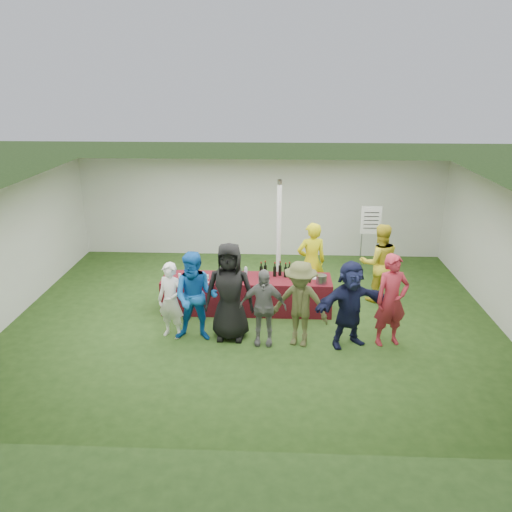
{
  "coord_description": "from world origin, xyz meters",
  "views": [
    {
      "loc": [
        0.48,
        -9.45,
        4.78
      ],
      "look_at": [
        0.03,
        0.36,
        1.25
      ],
      "focal_mm": 35.0,
      "sensor_mm": 36.0,
      "label": 1
    }
  ],
  "objects_px": {
    "customer_2": "(230,292)",
    "customer_6": "(391,300)",
    "customer_4": "(300,304)",
    "dump_bucket": "(321,279)",
    "staff_pourer": "(311,262)",
    "customer_1": "(196,297)",
    "customer_5": "(350,304)",
    "staff_back": "(379,263)",
    "customer_3": "(263,307)",
    "customer_0": "(171,301)",
    "wine_list_sign": "(371,225)",
    "serving_table": "(247,294)"
  },
  "relations": [
    {
      "from": "customer_6",
      "to": "dump_bucket",
      "type": "bearing_deg",
      "value": 122.1
    },
    {
      "from": "customer_1",
      "to": "customer_5",
      "type": "xyz_separation_m",
      "value": [
        2.88,
        -0.09,
        -0.05
      ]
    },
    {
      "from": "staff_pourer",
      "to": "customer_1",
      "type": "distance_m",
      "value": 2.97
    },
    {
      "from": "wine_list_sign",
      "to": "customer_3",
      "type": "relative_size",
      "value": 1.2
    },
    {
      "from": "customer_2",
      "to": "customer_6",
      "type": "relative_size",
      "value": 1.08
    },
    {
      "from": "customer_5",
      "to": "customer_6",
      "type": "xyz_separation_m",
      "value": [
        0.77,
        0.08,
        0.06
      ]
    },
    {
      "from": "customer_2",
      "to": "customer_6",
      "type": "xyz_separation_m",
      "value": [
        3.01,
        -0.09,
        -0.07
      ]
    },
    {
      "from": "dump_bucket",
      "to": "customer_6",
      "type": "bearing_deg",
      "value": -42.3
    },
    {
      "from": "customer_2",
      "to": "customer_3",
      "type": "bearing_deg",
      "value": -15.0
    },
    {
      "from": "serving_table",
      "to": "customer_2",
      "type": "xyz_separation_m",
      "value": [
        -0.24,
        -1.22,
        0.59
      ]
    },
    {
      "from": "customer_4",
      "to": "dump_bucket",
      "type": "bearing_deg",
      "value": 84.95
    },
    {
      "from": "serving_table",
      "to": "wine_list_sign",
      "type": "relative_size",
      "value": 2.0
    },
    {
      "from": "dump_bucket",
      "to": "wine_list_sign",
      "type": "xyz_separation_m",
      "value": [
        1.38,
        2.41,
        0.48
      ]
    },
    {
      "from": "customer_5",
      "to": "customer_3",
      "type": "bearing_deg",
      "value": 158.08
    },
    {
      "from": "customer_0",
      "to": "customer_6",
      "type": "distance_m",
      "value": 4.14
    },
    {
      "from": "customer_2",
      "to": "customer_3",
      "type": "distance_m",
      "value": 0.7
    },
    {
      "from": "customer_4",
      "to": "customer_5",
      "type": "bearing_deg",
      "value": 19.04
    },
    {
      "from": "staff_pourer",
      "to": "customer_4",
      "type": "distance_m",
      "value": 2.05
    },
    {
      "from": "staff_back",
      "to": "wine_list_sign",
      "type": "bearing_deg",
      "value": -97.56
    },
    {
      "from": "staff_back",
      "to": "customer_0",
      "type": "distance_m",
      "value": 4.67
    },
    {
      "from": "customer_2",
      "to": "customer_5",
      "type": "bearing_deg",
      "value": -2.38
    },
    {
      "from": "dump_bucket",
      "to": "customer_4",
      "type": "height_order",
      "value": "customer_4"
    },
    {
      "from": "staff_back",
      "to": "customer_2",
      "type": "xyz_separation_m",
      "value": [
        -3.15,
        -1.88,
        0.07
      ]
    },
    {
      "from": "customer_4",
      "to": "customer_5",
      "type": "relative_size",
      "value": 1.0
    },
    {
      "from": "staff_back",
      "to": "customer_3",
      "type": "height_order",
      "value": "staff_back"
    },
    {
      "from": "customer_5",
      "to": "customer_6",
      "type": "bearing_deg",
      "value": -16.9
    },
    {
      "from": "customer_1",
      "to": "customer_0",
      "type": "bearing_deg",
      "value": 171.72
    },
    {
      "from": "customer_2",
      "to": "customer_4",
      "type": "relative_size",
      "value": 1.16
    },
    {
      "from": "customer_0",
      "to": "customer_2",
      "type": "xyz_separation_m",
      "value": [
        1.13,
        -0.0,
        0.21
      ]
    },
    {
      "from": "wine_list_sign",
      "to": "customer_1",
      "type": "xyz_separation_m",
      "value": [
        -3.83,
        -3.5,
        -0.43
      ]
    },
    {
      "from": "staff_pourer",
      "to": "customer_4",
      "type": "bearing_deg",
      "value": 67.35
    },
    {
      "from": "customer_3",
      "to": "serving_table",
      "type": "bearing_deg",
      "value": 108.27
    },
    {
      "from": "serving_table",
      "to": "customer_6",
      "type": "bearing_deg",
      "value": -25.42
    },
    {
      "from": "customer_5",
      "to": "customer_1",
      "type": "bearing_deg",
      "value": 155.55
    },
    {
      "from": "staff_pourer",
      "to": "customer_6",
      "type": "distance_m",
      "value": 2.35
    },
    {
      "from": "wine_list_sign",
      "to": "customer_3",
      "type": "height_order",
      "value": "wine_list_sign"
    },
    {
      "from": "staff_back",
      "to": "staff_pourer",
      "type": "bearing_deg",
      "value": -3.58
    },
    {
      "from": "wine_list_sign",
      "to": "staff_pourer",
      "type": "distance_m",
      "value": 2.26
    },
    {
      "from": "customer_1",
      "to": "customer_3",
      "type": "distance_m",
      "value": 1.29
    },
    {
      "from": "staff_back",
      "to": "customer_2",
      "type": "bearing_deg",
      "value": 24.93
    },
    {
      "from": "staff_back",
      "to": "customer_0",
      "type": "height_order",
      "value": "staff_back"
    },
    {
      "from": "customer_5",
      "to": "serving_table",
      "type": "bearing_deg",
      "value": 122.37
    },
    {
      "from": "staff_pourer",
      "to": "customer_2",
      "type": "distance_m",
      "value": 2.45
    },
    {
      "from": "wine_list_sign",
      "to": "customer_2",
      "type": "distance_m",
      "value": 4.68
    },
    {
      "from": "staff_pourer",
      "to": "customer_5",
      "type": "relative_size",
      "value": 1.09
    },
    {
      "from": "wine_list_sign",
      "to": "customer_6",
      "type": "distance_m",
      "value": 3.53
    },
    {
      "from": "serving_table",
      "to": "staff_back",
      "type": "xyz_separation_m",
      "value": [
        2.9,
        0.66,
        0.52
      ]
    },
    {
      "from": "wine_list_sign",
      "to": "customer_4",
      "type": "bearing_deg",
      "value": -117.34
    },
    {
      "from": "customer_1",
      "to": "customer_5",
      "type": "height_order",
      "value": "customer_1"
    },
    {
      "from": "customer_1",
      "to": "customer_4",
      "type": "bearing_deg",
      "value": -1.81
    }
  ]
}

